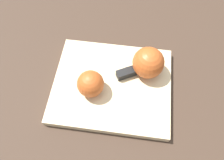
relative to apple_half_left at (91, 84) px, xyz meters
The scene contains 6 objects.
ground_plane 0.08m from the apple_half_left, 24.74° to the left, with size 4.00×4.00×0.00m, color #38281E.
cutting_board 0.07m from the apple_half_left, 24.74° to the left, with size 0.33×0.28×0.02m.
apple_half_left is the anchor object (origin of this frame).
apple_half_right 0.16m from the apple_half_left, 26.77° to the left, with size 0.08×0.08×0.08m.
knife 0.11m from the apple_half_left, 30.80° to the left, with size 0.13×0.08×0.02m.
apple_slice 0.19m from the apple_half_left, 34.76° to the left, with size 0.05×0.05×0.00m.
Camera 1 is at (0.02, -0.27, 0.55)m, focal length 35.00 mm.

